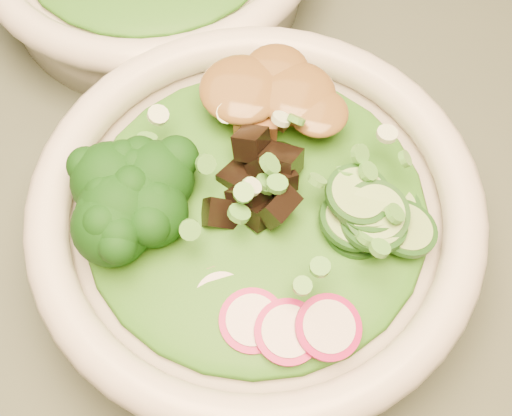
# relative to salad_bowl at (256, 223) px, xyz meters

# --- Properties ---
(salad_bowl) EXTENTS (0.29, 0.29, 0.08)m
(salad_bowl) POSITION_rel_salad_bowl_xyz_m (0.00, 0.00, 0.00)
(salad_bowl) COLOR silver
(salad_bowl) RESTS_ON dining_table
(lettuce_bed) EXTENTS (0.22, 0.22, 0.03)m
(lettuce_bed) POSITION_rel_salad_bowl_xyz_m (-0.00, 0.00, 0.02)
(lettuce_bed) COLOR #185812
(lettuce_bed) RESTS_ON salad_bowl
(broccoli_florets) EXTENTS (0.11, 0.10, 0.05)m
(broccoli_florets) POSITION_rel_salad_bowl_xyz_m (-0.06, -0.02, 0.04)
(broccoli_florets) COLOR black
(broccoli_florets) RESTS_ON salad_bowl
(radish_slices) EXTENTS (0.12, 0.09, 0.02)m
(radish_slices) POSITION_rel_salad_bowl_xyz_m (0.02, -0.07, 0.03)
(radish_slices) COLOR #A20C4B
(radish_slices) RESTS_ON salad_bowl
(cucumber_slices) EXTENTS (0.10, 0.10, 0.04)m
(cucumber_slices) POSITION_rel_salad_bowl_xyz_m (0.07, 0.01, 0.03)
(cucumber_slices) COLOR #8FC46C
(cucumber_slices) RESTS_ON salad_bowl
(mushroom_heap) EXTENTS (0.10, 0.10, 0.04)m
(mushroom_heap) POSITION_rel_salad_bowl_xyz_m (-0.00, 0.01, 0.04)
(mushroom_heap) COLOR black
(mushroom_heap) RESTS_ON salad_bowl
(tofu_cubes) EXTENTS (0.11, 0.10, 0.04)m
(tofu_cubes) POSITION_rel_salad_bowl_xyz_m (-0.01, 0.07, 0.03)
(tofu_cubes) COLOR olive
(tofu_cubes) RESTS_ON salad_bowl
(peanut_sauce) EXTENTS (0.07, 0.06, 0.02)m
(peanut_sauce) POSITION_rel_salad_bowl_xyz_m (-0.01, 0.07, 0.05)
(peanut_sauce) COLOR brown
(peanut_sauce) RESTS_ON tofu_cubes
(scallion_garnish) EXTENTS (0.21, 0.21, 0.03)m
(scallion_garnish) POSITION_rel_salad_bowl_xyz_m (-0.00, 0.00, 0.05)
(scallion_garnish) COLOR #4B9A36
(scallion_garnish) RESTS_ON salad_bowl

